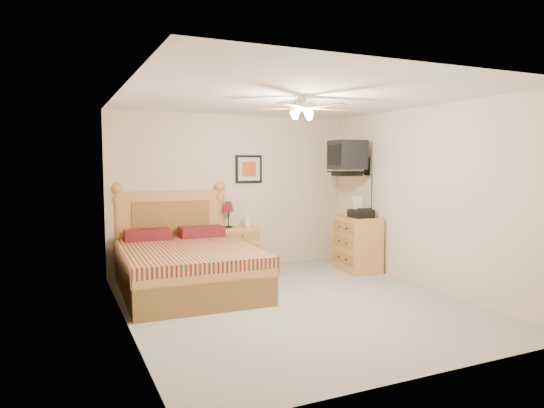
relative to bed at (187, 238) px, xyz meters
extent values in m
plane|color=gray|center=(1.06, -1.12, -0.72)|extent=(4.50, 4.50, 0.00)
cube|color=white|center=(1.06, -1.12, 1.78)|extent=(4.00, 4.50, 0.04)
cube|color=beige|center=(1.06, 1.13, 0.53)|extent=(4.00, 0.04, 2.50)
cube|color=beige|center=(1.06, -3.37, 0.53)|extent=(4.00, 0.04, 2.50)
cube|color=beige|center=(-0.94, -1.12, 0.53)|extent=(0.04, 4.50, 2.50)
cube|color=beige|center=(3.06, -1.12, 0.53)|extent=(0.04, 4.50, 2.50)
cube|color=#B0783D|center=(1.05, 0.88, -0.37)|extent=(0.68, 0.53, 0.70)
imported|color=silver|center=(1.19, 0.84, 0.11)|extent=(0.13, 0.13, 0.26)
cube|color=black|center=(1.33, 1.11, 0.90)|extent=(0.46, 0.04, 0.46)
cube|color=#B0733A|center=(2.79, 0.08, -0.29)|extent=(0.57, 0.77, 0.86)
imported|color=beige|center=(2.78, 0.38, 0.15)|extent=(0.23, 0.29, 0.02)
imported|color=gray|center=(2.81, 0.40, 0.18)|extent=(0.23, 0.29, 0.02)
camera|label=1|loc=(-1.61, -6.32, 1.02)|focal=32.00mm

